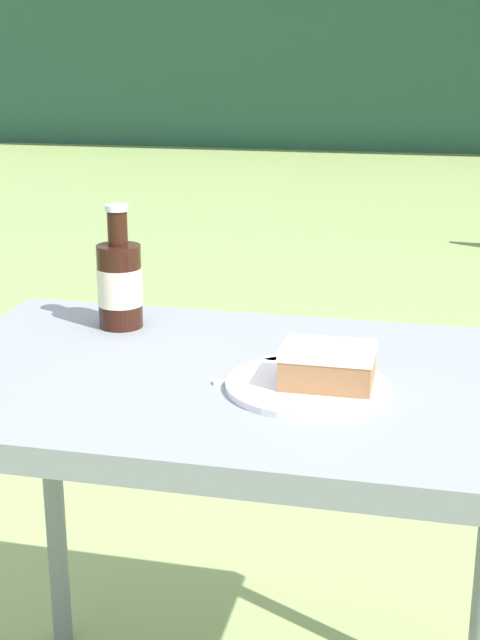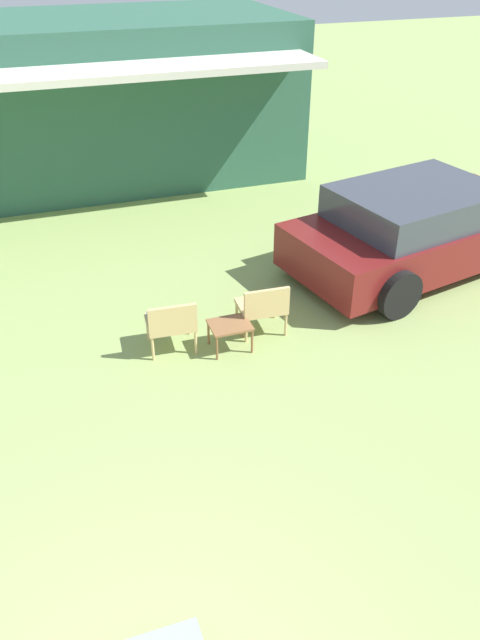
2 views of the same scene
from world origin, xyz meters
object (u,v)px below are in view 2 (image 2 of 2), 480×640
object	(u,v)px
garden_side_table	(230,327)
wicker_chair_plain	(263,305)
parked_car	(419,228)
wicker_chair_cushioned	(171,321)

from	to	relation	value
garden_side_table	wicker_chair_plain	bearing A→B (deg)	21.08
wicker_chair_plain	garden_side_table	size ratio (longest dim) A/B	1.43
parked_car	wicker_chair_cushioned	size ratio (longest dim) A/B	6.11
parked_car	garden_side_table	size ratio (longest dim) A/B	8.75
parked_car	garden_side_table	world-z (taller)	parked_car
wicker_chair_cushioned	garden_side_table	world-z (taller)	wicker_chair_cushioned
parked_car	wicker_chair_cushioned	distance (m)	4.24
wicker_chair_cushioned	garden_side_table	bearing A→B (deg)	166.51
wicker_chair_cushioned	garden_side_table	size ratio (longest dim) A/B	1.43
wicker_chair_cushioned	garden_side_table	distance (m)	0.74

